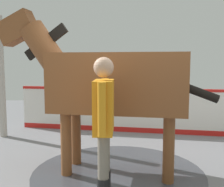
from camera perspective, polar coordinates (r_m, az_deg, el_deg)
The scene contains 6 objects.
ground_plane at distance 4.38m, azimuth 4.98°, elevation -16.18°, with size 16.00×16.00×0.02m, color gray.
wet_patch at distance 4.41m, azimuth 1.29°, elevation -15.85°, with size 2.63×2.63×0.00m, color #42444C.
barrier_wall at distance 6.64m, azimuth 4.78°, elevation -3.81°, with size 1.15×5.64×1.07m.
roof_post_near at distance 6.61m, azimuth -21.93°, elevation 3.12°, with size 0.16×0.16×2.68m, color #B7B2A8.
horse at distance 4.11m, azimuth -0.45°, elevation 2.52°, with size 1.21×3.32×2.48m.
handler at distance 3.24m, azimuth -1.70°, elevation -5.43°, with size 0.69×0.24×1.74m.
Camera 1 is at (-4.03, 0.37, 1.68)m, focal length 44.29 mm.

